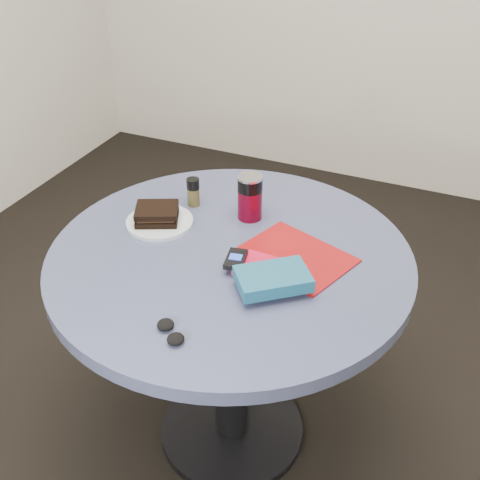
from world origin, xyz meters
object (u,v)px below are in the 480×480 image
at_px(sandwich, 157,214).
at_px(mp3_player, 236,259).
at_px(table, 230,299).
at_px(red_book, 270,271).
at_px(soda_can, 250,197).
at_px(plate, 160,222).
at_px(novel, 273,279).
at_px(headphones, 171,332).
at_px(pepper_grinder, 193,192).
at_px(magazine, 295,256).

relative_size(sandwich, mp3_player, 1.64).
relative_size(table, mp3_player, 10.76).
relative_size(sandwich, red_book, 0.91).
height_order(sandwich, red_book, sandwich).
bearing_deg(soda_can, table, -83.44).
height_order(plate, novel, novel).
distance_m(sandwich, novel, 0.45).
bearing_deg(soda_can, novel, -57.88).
height_order(sandwich, soda_can, soda_can).
height_order(plate, headphones, headphones).
xyz_separation_m(sandwich, red_book, (0.39, -0.10, -0.02)).
xyz_separation_m(plate, pepper_grinder, (0.04, 0.14, 0.04)).
relative_size(plate, pepper_grinder, 2.20).
distance_m(table, mp3_player, 0.20).
height_order(sandwich, novel, sandwich).
height_order(sandwich, magazine, sandwich).
bearing_deg(plate, magazine, 0.02).
bearing_deg(plate, table, -11.73).
bearing_deg(red_book, novel, -59.95).
height_order(pepper_grinder, mp3_player, pepper_grinder).
relative_size(plate, headphones, 1.95).
bearing_deg(plate, mp3_player, -20.16).
relative_size(soda_can, magazine, 0.48).
xyz_separation_m(soda_can, mp3_player, (0.06, -0.25, -0.04)).
height_order(novel, headphones, novel).
bearing_deg(novel, mp3_player, 118.83).
xyz_separation_m(pepper_grinder, headphones, (0.22, -0.54, -0.03)).
height_order(red_book, mp3_player, mp3_player).
bearing_deg(soda_can, headphones, -86.42).
xyz_separation_m(plate, red_book, (0.38, -0.10, 0.01)).
height_order(pepper_grinder, red_book, pepper_grinder).
relative_size(pepper_grinder, magazine, 0.31).
distance_m(magazine, red_book, 0.11).
relative_size(plate, red_book, 1.17).
bearing_deg(magazine, headphones, -91.60).
xyz_separation_m(sandwich, soda_can, (0.23, 0.14, 0.04)).
xyz_separation_m(magazine, novel, (-0.00, -0.16, 0.03)).
relative_size(plate, novel, 1.10).
bearing_deg(pepper_grinder, mp3_player, -44.52).
bearing_deg(plate, red_book, -14.60).
height_order(sandwich, mp3_player, sandwich).
distance_m(red_book, novel, 0.07).
distance_m(plate, pepper_grinder, 0.15).
bearing_deg(sandwich, magazine, 0.17).
relative_size(novel, headphones, 1.77).
distance_m(table, novel, 0.28).
bearing_deg(soda_can, plate, -148.41).
xyz_separation_m(table, sandwich, (-0.26, 0.05, 0.20)).
bearing_deg(soda_can, red_book, -56.82).
height_order(soda_can, novel, soda_can).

